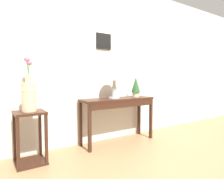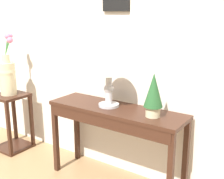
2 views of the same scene
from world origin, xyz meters
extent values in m
cube|color=beige|center=(0.00, 1.35, 1.40)|extent=(9.00, 0.10, 2.80)
cube|color=#381E14|center=(-0.07, 1.07, 0.74)|extent=(1.30, 0.39, 0.03)
cube|color=#381E14|center=(-0.07, 0.90, 0.67)|extent=(1.24, 0.03, 0.10)
cube|color=#381E14|center=(-0.69, 0.91, 0.36)|extent=(0.04, 0.04, 0.72)
cube|color=#381E14|center=(0.55, 0.91, 0.36)|extent=(0.04, 0.04, 0.72)
cube|color=#381E14|center=(-0.69, 1.23, 0.36)|extent=(0.04, 0.04, 0.72)
cube|color=#381E14|center=(0.55, 1.23, 0.36)|extent=(0.04, 0.04, 0.72)
cylinder|color=#B7B7BC|center=(-0.15, 1.07, 0.77)|extent=(0.19, 0.19, 0.02)
cylinder|color=#B7B7BC|center=(-0.15, 1.07, 0.85)|extent=(0.07, 0.07, 0.14)
sphere|color=#B7B7BC|center=(-0.15, 1.07, 0.92)|extent=(0.09, 0.09, 0.09)
cylinder|color=#B7B7BC|center=(-0.15, 1.07, 0.99)|extent=(0.06, 0.06, 0.14)
cone|color=white|center=(-0.15, 1.07, 1.16)|extent=(0.33, 0.33, 0.20)
cylinder|color=beige|center=(0.31, 1.05, 0.80)|extent=(0.12, 0.12, 0.09)
cone|color=#235128|center=(0.31, 1.05, 0.98)|extent=(0.16, 0.16, 0.28)
cube|color=#381E14|center=(-1.49, 0.99, 0.66)|extent=(0.37, 0.37, 0.03)
cube|color=#381E14|center=(-1.49, 0.99, 0.01)|extent=(0.37, 0.37, 0.03)
cube|color=#381E14|center=(-1.33, 0.83, 0.34)|extent=(0.04, 0.03, 0.61)
cube|color=#381E14|center=(-1.65, 1.15, 0.34)|extent=(0.04, 0.04, 0.61)
cube|color=#381E14|center=(-1.33, 1.15, 0.34)|extent=(0.04, 0.04, 0.61)
cylinder|color=beige|center=(-1.49, 0.99, 0.86)|extent=(0.18, 0.18, 0.37)
sphere|color=beige|center=(-1.49, 0.99, 0.94)|extent=(0.19, 0.19, 0.19)
cylinder|color=beige|center=(-1.49, 0.99, 1.09)|extent=(0.08, 0.08, 0.09)
cylinder|color=#387A38|center=(-1.49, 1.02, 1.23)|extent=(0.02, 0.07, 0.21)
sphere|color=pink|center=(-1.49, 1.05, 1.33)|extent=(0.04, 0.04, 0.04)
cylinder|color=#387A38|center=(-1.48, 1.02, 1.21)|extent=(0.04, 0.06, 0.16)
sphere|color=pink|center=(-1.47, 1.04, 1.29)|extent=(0.07, 0.07, 0.07)
cylinder|color=#387A38|center=(-1.49, 1.01, 1.23)|extent=(0.01, 0.05, 0.20)
sphere|color=pink|center=(-1.49, 1.04, 1.33)|extent=(0.07, 0.07, 0.07)
cylinder|color=#387A38|center=(-1.50, 1.04, 1.23)|extent=(0.02, 0.10, 0.20)
sphere|color=pink|center=(-1.50, 1.08, 1.33)|extent=(0.06, 0.06, 0.06)
camera|label=1|loc=(-1.97, -1.62, 1.08)|focal=31.24mm
camera|label=2|loc=(1.32, -1.03, 1.59)|focal=47.07mm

